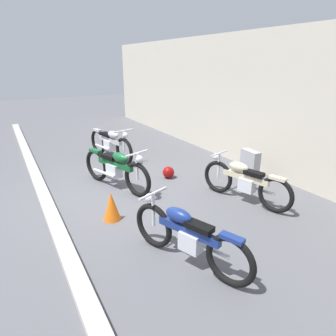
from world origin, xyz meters
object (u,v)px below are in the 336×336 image
(traffic_cone, at_px, (112,206))
(motorcycle_cream, at_px, (244,181))
(stone_marker, at_px, (250,166))
(motorcycle_blue, at_px, (187,236))
(helmet, at_px, (168,172))
(motorcycle_silver, at_px, (111,143))
(motorcycle_green, at_px, (116,168))

(traffic_cone, relative_size, motorcycle_cream, 0.27)
(traffic_cone, height_order, motorcycle_cream, motorcycle_cream)
(stone_marker, distance_m, motorcycle_blue, 3.65)
(helmet, bearing_deg, motorcycle_silver, -161.53)
(motorcycle_blue, xyz_separation_m, motorcycle_cream, (-1.15, 2.15, -0.00))
(stone_marker, relative_size, motorcycle_green, 0.36)
(helmet, height_order, traffic_cone, traffic_cone)
(stone_marker, relative_size, motorcycle_cream, 0.38)
(helmet, xyz_separation_m, motorcycle_silver, (-2.20, -0.74, 0.34))
(helmet, xyz_separation_m, motorcycle_cream, (1.93, 0.71, 0.30))
(stone_marker, xyz_separation_m, traffic_cone, (0.21, -3.60, -0.11))
(traffic_cone, relative_size, motorcycle_silver, 0.25)
(helmet, xyz_separation_m, motorcycle_blue, (3.08, -1.43, 0.30))
(motorcycle_blue, bearing_deg, helmet, -44.83)
(helmet, bearing_deg, motorcycle_cream, 20.27)
(stone_marker, bearing_deg, motorcycle_blue, -57.53)
(traffic_cone, bearing_deg, stone_marker, 93.30)
(motorcycle_cream, bearing_deg, stone_marker, -64.58)
(motorcycle_cream, bearing_deg, motorcycle_blue, 102.51)
(traffic_cone, xyz_separation_m, motorcycle_green, (-1.36, 0.60, 0.21))
(motorcycle_cream, bearing_deg, traffic_cone, 61.64)
(motorcycle_green, xyz_separation_m, motorcycle_cream, (1.97, 2.07, -0.03))
(helmet, bearing_deg, motorcycle_blue, -24.95)
(motorcycle_silver, bearing_deg, motorcycle_blue, -20.10)
(traffic_cone, xyz_separation_m, motorcycle_cream, (0.60, 2.67, 0.18))
(helmet, relative_size, motorcycle_blue, 0.15)
(stone_marker, bearing_deg, helmet, -124.28)
(motorcycle_green, relative_size, motorcycle_cream, 1.05)
(motorcycle_cream, bearing_deg, motorcycle_green, 30.87)
(stone_marker, xyz_separation_m, motorcycle_cream, (0.81, -0.93, 0.07))
(stone_marker, height_order, motorcycle_blue, motorcycle_blue)
(helmet, distance_m, motorcycle_green, 1.40)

